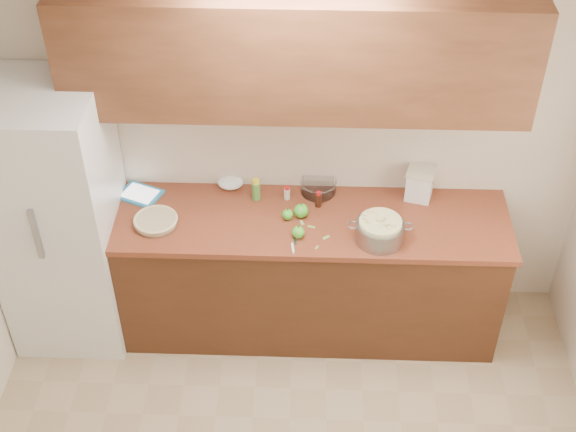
{
  "coord_description": "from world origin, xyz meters",
  "views": [
    {
      "loc": [
        0.1,
        -2.22,
        4.1
      ],
      "look_at": [
        -0.04,
        1.43,
        0.98
      ],
      "focal_mm": 50.0,
      "sensor_mm": 36.0,
      "label": 1
    }
  ],
  "objects_px": {
    "pie": "(156,221)",
    "tablet": "(140,194)",
    "colander": "(380,231)",
    "flour_canister": "(420,183)"
  },
  "relations": [
    {
      "from": "pie",
      "to": "tablet",
      "type": "xyz_separation_m",
      "value": [
        -0.14,
        0.27,
        -0.01
      ]
    },
    {
      "from": "colander",
      "to": "flour_canister",
      "type": "bearing_deg",
      "value": 57.08
    },
    {
      "from": "tablet",
      "to": "flour_canister",
      "type": "bearing_deg",
      "value": 24.36
    },
    {
      "from": "colander",
      "to": "tablet",
      "type": "relative_size",
      "value": 1.27
    },
    {
      "from": "flour_canister",
      "to": "pie",
      "type": "bearing_deg",
      "value": -168.73
    },
    {
      "from": "pie",
      "to": "colander",
      "type": "distance_m",
      "value": 1.34
    },
    {
      "from": "colander",
      "to": "flour_canister",
      "type": "xyz_separation_m",
      "value": [
        0.27,
        0.41,
        0.04
      ]
    },
    {
      "from": "pie",
      "to": "tablet",
      "type": "bearing_deg",
      "value": 118.29
    },
    {
      "from": "tablet",
      "to": "colander",
      "type": "bearing_deg",
      "value": 9.04
    },
    {
      "from": "pie",
      "to": "flour_canister",
      "type": "distance_m",
      "value": 1.64
    }
  ]
}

